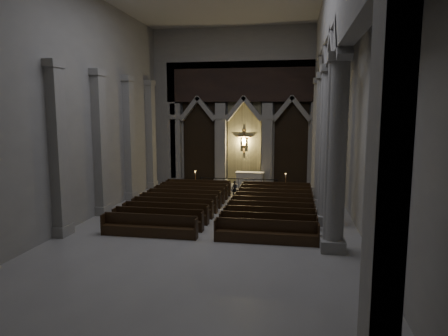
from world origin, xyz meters
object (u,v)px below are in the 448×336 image
object	(u,v)px
altar	(250,179)
pews	(224,208)
worshipper	(235,189)
altar_rail	(238,183)
candle_stand_left	(196,185)
candle_stand_right	(285,188)

from	to	relation	value
altar	pews	xyz separation A→B (m)	(-0.58, -7.82, -0.36)
worshipper	altar	bearing A→B (deg)	97.34
altar_rail	worshipper	xyz separation A→B (m)	(-0.06, -1.42, -0.16)
altar	candle_stand_left	distance (m)	4.15
altar	candle_stand_left	bearing A→B (deg)	-158.43
altar_rail	pews	distance (m)	5.82
candle_stand_right	pews	bearing A→B (deg)	-118.39
altar	candle_stand_right	xyz separation A→B (m)	(2.72, -1.70, -0.30)
altar_rail	pews	size ratio (longest dim) A/B	0.54
pews	worshipper	world-z (taller)	worshipper
altar	candle_stand_left	size ratio (longest dim) A/B	1.49
altar	altar_rail	bearing A→B (deg)	-106.19
altar	altar_rail	xyz separation A→B (m)	(-0.58, -2.01, 0.03)
candle_stand_left	candle_stand_right	bearing A→B (deg)	-1.58
candle_stand_right	worshipper	world-z (taller)	candle_stand_right
candle_stand_right	pews	world-z (taller)	candle_stand_right
pews	candle_stand_left	bearing A→B (deg)	117.39
altar_rail	candle_stand_left	distance (m)	3.32
altar_rail	candle_stand_left	bearing A→B (deg)	171.52
candle_stand_left	candle_stand_right	size ratio (longest dim) A/B	0.98
altar_rail	candle_stand_left	xyz separation A→B (m)	(-3.26, 0.49, -0.33)
pews	worshipper	bearing A→B (deg)	90.82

